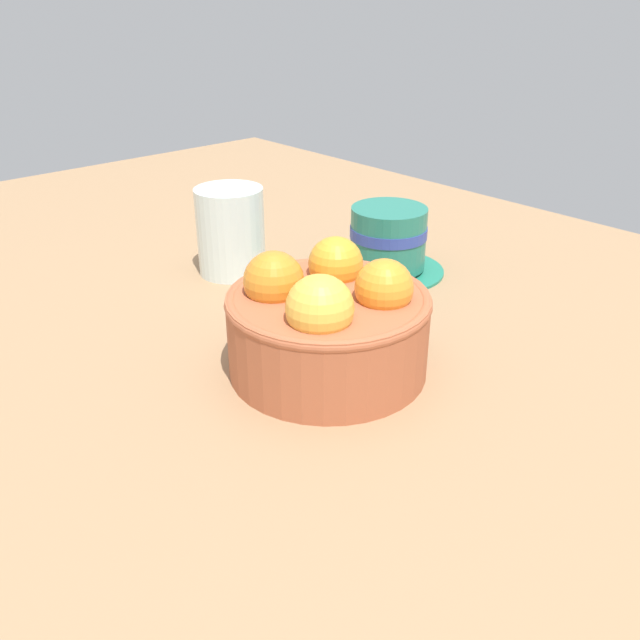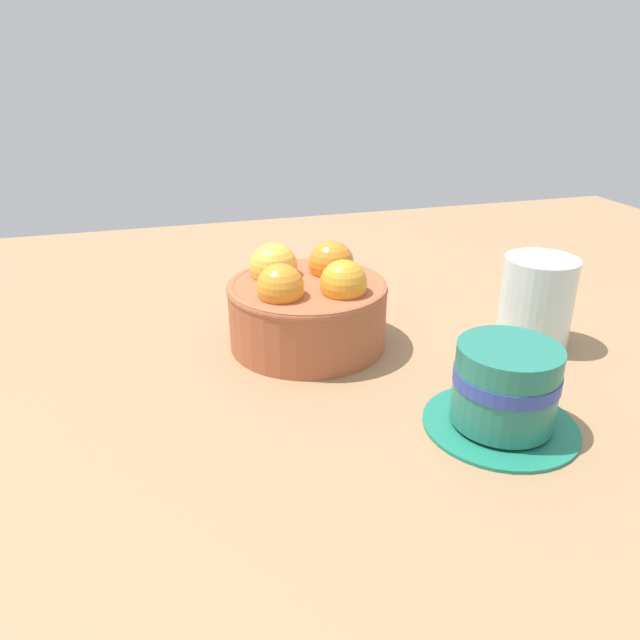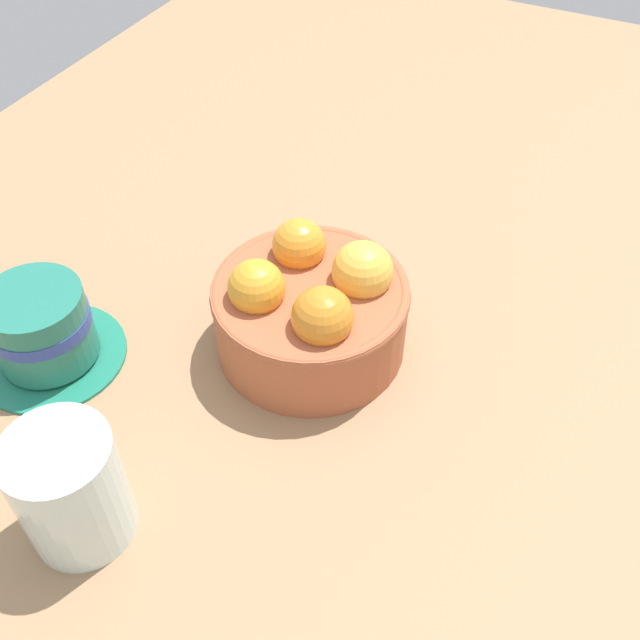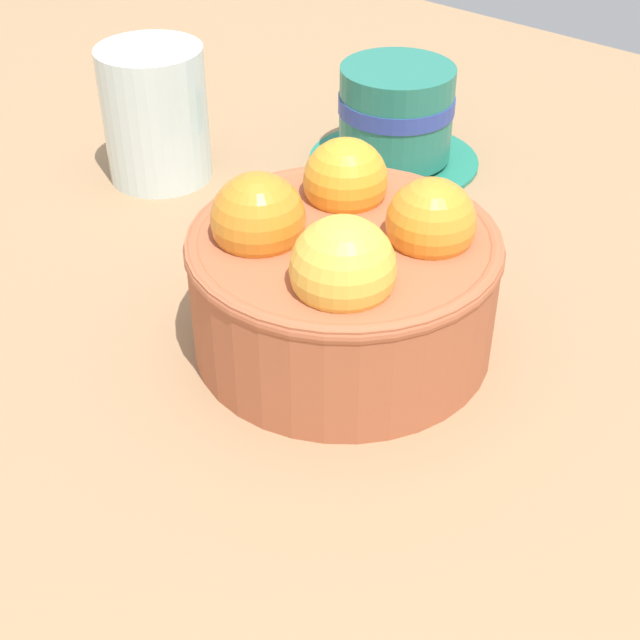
# 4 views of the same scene
# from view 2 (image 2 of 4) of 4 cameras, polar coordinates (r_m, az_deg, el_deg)

# --- Properties ---
(ground_plane) EXTENTS (1.55, 1.03, 0.05)m
(ground_plane) POSITION_cam_2_polar(r_m,az_deg,el_deg) (0.63, -1.15, -4.19)
(ground_plane) COLOR #997551
(terracotta_bowl) EXTENTS (0.16, 0.16, 0.10)m
(terracotta_bowl) POSITION_cam_2_polar(r_m,az_deg,el_deg) (0.61, -1.22, 1.53)
(terracotta_bowl) COLOR #AD5938
(terracotta_bowl) RESTS_ON ground_plane
(coffee_cup) EXTENTS (0.12, 0.12, 0.07)m
(coffee_cup) POSITION_cam_2_polar(r_m,az_deg,el_deg) (0.50, 17.19, -6.33)
(coffee_cup) COLOR #1E775E
(coffee_cup) RESTS_ON ground_plane
(water_glass) EXTENTS (0.07, 0.07, 0.09)m
(water_glass) POSITION_cam_2_polar(r_m,az_deg,el_deg) (0.64, 19.89, 1.61)
(water_glass) COLOR silver
(water_glass) RESTS_ON ground_plane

